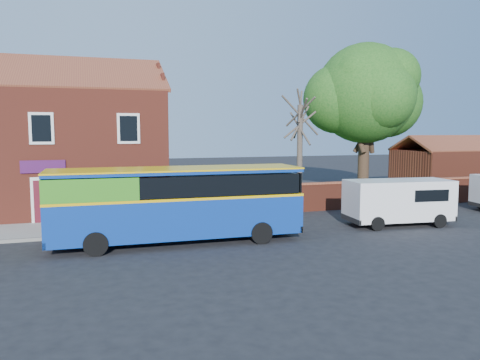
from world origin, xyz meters
name	(u,v)px	position (x,y,z in m)	size (l,w,h in m)	color
ground	(230,251)	(0.00, 0.00, 0.00)	(120.00, 120.00, 0.00)	black
pavement	(42,231)	(-7.00, 5.75, 0.06)	(18.00, 3.50, 0.12)	gray
kerb	(38,239)	(-7.00, 4.00, 0.07)	(18.00, 0.15, 0.14)	slate
grass_strip	(350,193)	(13.00, 13.00, 0.02)	(26.00, 12.00, 0.04)	#426B28
shop_building	(49,150)	(-7.02, 11.50, 3.41)	(12.30, 8.13, 10.50)	maroon
boundary_wall	(403,192)	(13.00, 7.00, 0.81)	(22.00, 0.38, 1.60)	maroon
outbuilding	(452,168)	(22.00, 13.00, 1.61)	(8.20, 5.06, 4.17)	maroon
bus	(169,201)	(-1.94, 1.93, 1.71)	(9.94, 2.72, 3.02)	navy
van_near	(399,200)	(9.02, 2.12, 1.21)	(5.11, 2.48, 2.17)	white
large_tree	(365,97)	(13.10, 11.58, 6.78)	(8.49, 6.72, 10.36)	black
bare_tree	(300,149)	(7.26, 9.39, 3.39)	(2.47, 2.95, 6.60)	#4C4238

